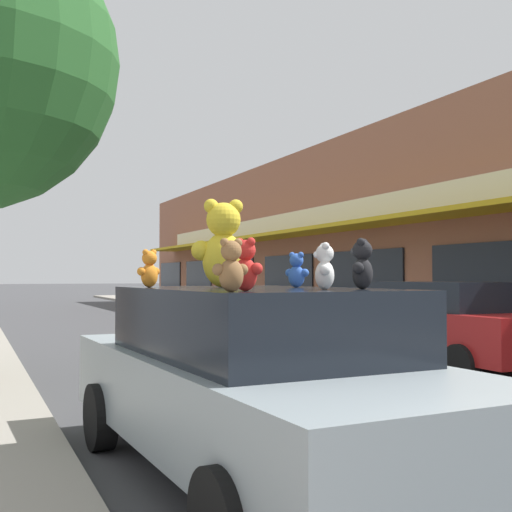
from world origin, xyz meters
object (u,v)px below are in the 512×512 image
(teddy_bear_orange, at_px, (149,269))
(teddy_bear_red, at_px, (246,265))
(teddy_bear_white, at_px, (324,267))
(teddy_bear_blue, at_px, (297,270))
(teddy_bear_giant, at_px, (223,245))
(teddy_bear_brown, at_px, (231,266))
(parked_car_far_center, at_px, (449,323))
(teddy_bear_black, at_px, (362,265))
(plush_art_car, at_px, (256,379))

(teddy_bear_orange, distance_m, teddy_bear_red, 1.60)
(teddy_bear_orange, xyz_separation_m, teddy_bear_white, (0.88, -1.44, 0.00))
(teddy_bear_orange, xyz_separation_m, teddy_bear_blue, (1.10, -0.60, -0.01))
(teddy_bear_giant, xyz_separation_m, teddy_bear_brown, (-0.52, -1.46, -0.20))
(teddy_bear_brown, height_order, teddy_bear_orange, same)
(teddy_bear_brown, xyz_separation_m, teddy_bear_red, (0.17, 0.18, 0.01))
(parked_car_far_center, bearing_deg, teddy_bear_giant, -146.63)
(teddy_bear_orange, distance_m, parked_car_far_center, 7.05)
(teddy_bear_blue, relative_size, teddy_bear_red, 0.87)
(teddy_bear_giant, distance_m, teddy_bear_white, 1.19)
(teddy_bear_black, bearing_deg, teddy_bear_blue, -127.12)
(teddy_bear_black, bearing_deg, teddy_bear_white, -40.23)
(teddy_bear_brown, relative_size, teddy_bear_black, 0.87)
(teddy_bear_white, bearing_deg, teddy_bear_giant, -142.77)
(teddy_bear_giant, height_order, teddy_bear_red, teddy_bear_giant)
(teddy_bear_white, distance_m, teddy_bear_blue, 0.87)
(teddy_bear_giant, xyz_separation_m, teddy_bear_black, (0.66, -1.10, -0.18))
(plush_art_car, bearing_deg, teddy_bear_orange, 132.44)
(teddy_bear_giant, bearing_deg, teddy_bear_black, 134.11)
(plush_art_car, xyz_separation_m, teddy_bear_brown, (-0.64, -1.08, 0.88))
(teddy_bear_orange, bearing_deg, teddy_bear_brown, 63.28)
(teddy_bear_blue, xyz_separation_m, teddy_bear_red, (-0.89, -0.99, 0.02))
(teddy_bear_black, bearing_deg, teddy_bear_brown, -27.99)
(teddy_bear_giant, relative_size, teddy_bear_black, 2.01)
(teddy_bear_brown, bearing_deg, teddy_bear_giant, -114.52)
(teddy_bear_white, xyz_separation_m, parked_car_far_center, (5.25, 4.80, -0.88))
(teddy_bear_red, relative_size, teddy_bear_black, 0.92)
(teddy_bear_giant, relative_size, teddy_bear_blue, 2.51)
(teddy_bear_white, xyz_separation_m, teddy_bear_blue, (0.22, 0.84, -0.02))
(teddy_bear_brown, bearing_deg, teddy_bear_orange, -93.73)
(teddy_bear_giant, xyz_separation_m, parked_car_far_center, (5.58, 3.67, -1.08))
(plush_art_car, bearing_deg, teddy_bear_white, -77.70)
(teddy_bear_giant, relative_size, teddy_bear_brown, 2.30)
(teddy_bear_brown, bearing_deg, teddy_bear_black, -168.14)
(teddy_bear_orange, xyz_separation_m, teddy_bear_red, (0.22, -1.58, 0.01))
(plush_art_car, xyz_separation_m, teddy_bear_giant, (-0.13, 0.38, 1.08))
(plush_art_car, relative_size, teddy_bear_giant, 6.31)
(teddy_bear_black, bearing_deg, teddy_bear_orange, -94.20)
(teddy_bear_white, bearing_deg, plush_art_car, -144.05)
(plush_art_car, bearing_deg, teddy_bear_black, -56.12)
(teddy_bear_orange, relative_size, teddy_bear_red, 0.95)
(plush_art_car, bearing_deg, teddy_bear_red, -120.09)
(plush_art_car, height_order, teddy_bear_black, teddy_bear_black)
(teddy_bear_orange, bearing_deg, teddy_bear_white, 93.44)
(teddy_bear_orange, distance_m, teddy_bear_white, 1.68)
(teddy_bear_orange, height_order, teddy_bear_black, teddy_bear_black)
(teddy_bear_blue, height_order, teddy_bear_red, teddy_bear_red)
(plush_art_car, relative_size, parked_car_far_center, 1.11)
(teddy_bear_orange, height_order, teddy_bear_blue, teddy_bear_orange)
(teddy_bear_brown, bearing_deg, teddy_bear_red, -138.41)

